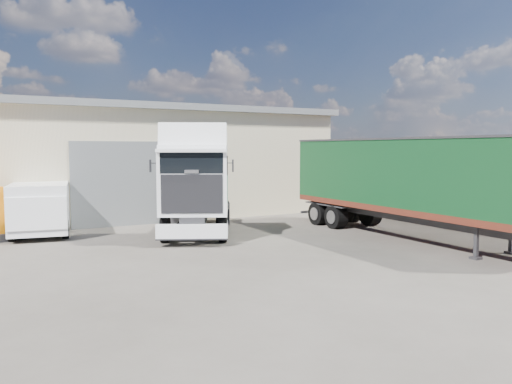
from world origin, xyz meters
name	(u,v)px	position (x,y,z in m)	size (l,w,h in m)	color
ground	(284,271)	(0.00, 0.00, 0.00)	(120.00, 120.00, 0.00)	black
warehouse	(8,161)	(-6.00, 16.00, 2.66)	(30.60, 12.60, 5.42)	beige
brick_boundary_wall	(422,191)	(11.50, 6.00, 1.25)	(0.35, 26.00, 2.50)	maroon
tractor_unit	(196,190)	(-0.10, 6.07, 1.76)	(4.79, 6.52, 4.18)	black
box_trailer	(408,177)	(6.62, 2.11, 2.24)	(2.39, 11.07, 3.68)	#2D2D30
panel_van	(41,207)	(-5.13, 9.60, 1.03)	(2.73, 5.13, 1.99)	black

